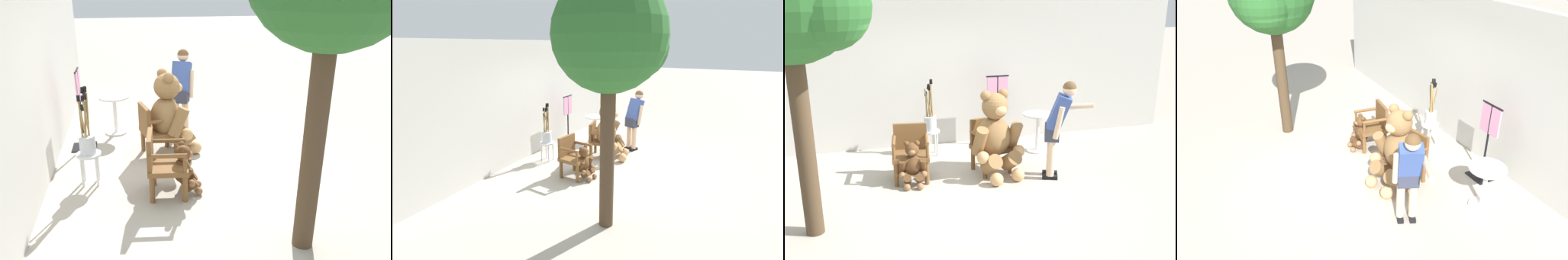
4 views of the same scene
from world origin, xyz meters
TOP-DOWN VIEW (x-y plane):
  - ground_plane at (0.00, 0.00)m, footprint 60.00×60.00m
  - back_wall at (0.00, 2.40)m, footprint 10.00×0.16m
  - wooden_chair_left at (-0.65, 0.75)m, footprint 0.62×0.58m
  - wooden_chair_right at (0.64, 0.75)m, footprint 0.66×0.63m
  - teddy_bear_large at (0.67, 0.50)m, footprint 0.87×0.87m
  - teddy_bear_small at (-0.66, 0.47)m, footprint 0.43×0.42m
  - person_visitor at (1.57, 0.17)m, footprint 0.83×0.47m
  - white_stool at (-0.17, 1.74)m, footprint 0.34×0.34m
  - brush_bucket at (-0.17, 1.74)m, footprint 0.22×0.22m
  - round_side_table at (1.77, 1.40)m, footprint 0.56×0.56m
  - clothing_display_stand at (1.15, 1.94)m, footprint 0.44×0.40m

SIDE VIEW (x-z plane):
  - ground_plane at x=0.00m, z-range 0.00..0.00m
  - teddy_bear_small at x=-0.66m, z-range -0.01..0.70m
  - white_stool at x=-0.17m, z-range 0.13..0.59m
  - round_side_table at x=1.77m, z-range 0.09..0.81m
  - wooden_chair_left at x=-0.65m, z-range 0.03..0.89m
  - wooden_chair_right at x=0.64m, z-range 0.03..0.89m
  - brush_bucket at x=-0.17m, z-range 0.20..1.14m
  - teddy_bear_large at x=0.67m, z-range -0.01..1.39m
  - clothing_display_stand at x=1.15m, z-range 0.04..1.40m
  - person_visitor at x=1.57m, z-range 0.14..1.70m
  - back_wall at x=0.00m, z-range 0.00..2.80m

